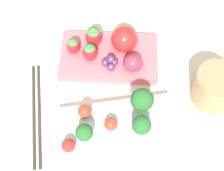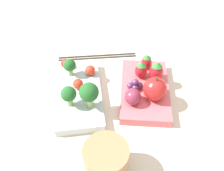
{
  "view_description": "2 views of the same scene",
  "coord_description": "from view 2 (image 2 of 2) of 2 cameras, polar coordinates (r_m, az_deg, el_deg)",
  "views": [
    {
      "loc": [
        0.02,
        0.34,
        0.62
      ],
      "look_at": [
        0.01,
        -0.0,
        0.03
      ],
      "focal_mm": 60.0,
      "sensor_mm": 36.0,
      "label": 1
    },
    {
      "loc": [
        -0.39,
        0.01,
        0.43
      ],
      "look_at": [
        0.01,
        -0.0,
        0.03
      ],
      "focal_mm": 40.0,
      "sensor_mm": 36.0,
      "label": 2
    }
  ],
  "objects": [
    {
      "name": "plum",
      "position": [
        0.53,
        4.75,
        -2.55
      ],
      "size": [
        0.04,
        0.04,
        0.03
      ],
      "color": "#892D47",
      "rests_on": "bento_box_fruit"
    },
    {
      "name": "bento_box_fruit",
      "position": [
        0.58,
        7.45,
        -1.08
      ],
      "size": [
        0.2,
        0.13,
        0.02
      ],
      "color": "#DB6670",
      "rests_on": "ground_plane"
    },
    {
      "name": "broccoli_floret_2",
      "position": [
        0.59,
        -9.67,
        4.53
      ],
      "size": [
        0.03,
        0.03,
        0.05
      ],
      "color": "#93B770",
      "rests_on": "bento_box_savoury"
    },
    {
      "name": "broccoli_floret_1",
      "position": [
        0.52,
        -9.87,
        -2.04
      ],
      "size": [
        0.03,
        0.03,
        0.05
      ],
      "color": "#93B770",
      "rests_on": "bento_box_savoury"
    },
    {
      "name": "drinking_cup",
      "position": [
        0.45,
        -1.37,
        -16.83
      ],
      "size": [
        0.08,
        0.08,
        0.07
      ],
      "color": "tan",
      "rests_on": "ground_plane"
    },
    {
      "name": "cherry_tomato_1",
      "position": [
        0.6,
        -4.98,
        3.47
      ],
      "size": [
        0.02,
        0.02,
        0.02
      ],
      "color": "red",
      "rests_on": "bento_box_savoury"
    },
    {
      "name": "strawberry_2",
      "position": [
        0.59,
        10.1,
        3.27
      ],
      "size": [
        0.03,
        0.03,
        0.05
      ],
      "color": "red",
      "rests_on": "bento_box_fruit"
    },
    {
      "name": "chopsticks_pair",
      "position": [
        0.69,
        -3.38,
        6.7
      ],
      "size": [
        0.03,
        0.21,
        0.01
      ],
      "color": "#332D28",
      "rests_on": "ground_plane"
    },
    {
      "name": "strawberry_1",
      "position": [
        0.61,
        7.89,
        5.41
      ],
      "size": [
        0.03,
        0.03,
        0.04
      ],
      "color": "red",
      "rests_on": "bento_box_fruit"
    },
    {
      "name": "apple",
      "position": [
        0.54,
        9.8,
        -0.75
      ],
      "size": [
        0.05,
        0.05,
        0.06
      ],
      "color": "red",
      "rests_on": "bento_box_fruit"
    },
    {
      "name": "grape_cluster",
      "position": [
        0.57,
        5.3,
        0.08
      ],
      "size": [
        0.04,
        0.04,
        0.03
      ],
      "color": "#562D5B",
      "rests_on": "bento_box_fruit"
    },
    {
      "name": "bento_box_savoury",
      "position": [
        0.58,
        -7.53,
        -1.72
      ],
      "size": [
        0.21,
        0.12,
        0.02
      ],
      "color": "silver",
      "rests_on": "ground_plane"
    },
    {
      "name": "strawberry_0",
      "position": [
        0.59,
        6.66,
        3.56
      ],
      "size": [
        0.03,
        0.03,
        0.04
      ],
      "color": "red",
      "rests_on": "bento_box_fruit"
    },
    {
      "name": "broccoli_floret_0",
      "position": [
        0.51,
        -5.27,
        -1.72
      ],
      "size": [
        0.04,
        0.04,
        0.06
      ],
      "color": "#93B770",
      "rests_on": "bento_box_savoury"
    },
    {
      "name": "cherry_tomato_2",
      "position": [
        0.63,
        -10.55,
        4.98
      ],
      "size": [
        0.02,
        0.02,
        0.02
      ],
      "color": "red",
      "rests_on": "bento_box_savoury"
    },
    {
      "name": "cherry_tomato_0",
      "position": [
        0.57,
        -7.77,
        0.36
      ],
      "size": [
        0.02,
        0.02,
        0.02
      ],
      "color": "red",
      "rests_on": "bento_box_savoury"
    },
    {
      "name": "ground_plane",
      "position": [
        0.58,
        -0.17,
        -2.59
      ],
      "size": [
        4.0,
        4.0,
        0.0
      ],
      "primitive_type": "plane",
      "color": "beige"
    }
  ]
}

